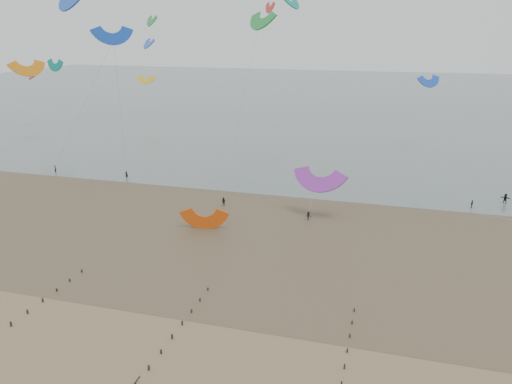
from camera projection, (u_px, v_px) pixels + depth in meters
The scene contains 6 objects.
ground at pixel (131, 341), 52.16m from camera, with size 500.00×500.00×0.00m, color brown.
sea_and_shore at pixel (210, 220), 84.65m from camera, with size 500.00×665.00×0.03m.
kitesurfer_lead at pixel (55, 169), 111.93m from camera, with size 0.64×0.42×1.75m, color black.
kitesurfers at pixel (434, 206), 89.14m from camera, with size 100.92×19.27×1.88m.
grounded_kite at pixel (205, 228), 81.28m from camera, with size 6.73×3.53×5.13m, color #D54A0D, non-canonical shape.
kites_airborne at pixel (231, 63), 130.31m from camera, with size 248.78×127.72×37.82m.
Camera 1 is at (24.60, -39.45, 31.20)m, focal length 35.00 mm.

